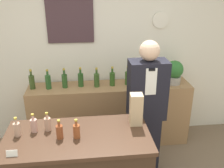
{
  "coord_description": "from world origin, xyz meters",
  "views": [
    {
      "loc": [
        -0.18,
        -1.5,
        2.29
      ],
      "look_at": [
        0.12,
        1.11,
        1.2
      ],
      "focal_mm": 40.0,
      "sensor_mm": 36.0,
      "label": 1
    }
  ],
  "objects": [
    {
      "name": "shelf_bottle_2",
      "position": [
        -0.46,
        1.72,
        1.03
      ],
      "size": [
        0.07,
        0.07,
        0.28
      ],
      "color": "#2B5324",
      "rests_on": "back_shelf"
    },
    {
      "name": "potted_plant",
      "position": [
        1.07,
        1.69,
        1.1
      ],
      "size": [
        0.25,
        0.25,
        0.34
      ],
      "color": "#9E998E",
      "rests_on": "back_shelf"
    },
    {
      "name": "price_card_left",
      "position": [
        -0.81,
        0.25,
        0.98
      ],
      "size": [
        0.09,
        0.02,
        0.06
      ],
      "color": "white",
      "rests_on": "display_counter"
    },
    {
      "name": "back_wall",
      "position": [
        -0.0,
        2.0,
        1.36
      ],
      "size": [
        5.2,
        0.09,
        2.7
      ],
      "color": "silver",
      "rests_on": "ground_plane"
    },
    {
      "name": "shelf_bottle_4",
      "position": [
        -0.03,
        1.7,
        1.03
      ],
      "size": [
        0.07,
        0.07,
        0.28
      ],
      "color": "#335424",
      "rests_on": "back_shelf"
    },
    {
      "name": "shelf_bottle_6",
      "position": [
        0.41,
        1.73,
        1.03
      ],
      "size": [
        0.07,
        0.07,
        0.28
      ],
      "color": "#2E5321",
      "rests_on": "back_shelf"
    },
    {
      "name": "counter_bottle_4",
      "position": [
        -0.28,
        0.46,
        1.02
      ],
      "size": [
        0.06,
        0.06,
        0.19
      ],
      "color": "brown",
      "rests_on": "display_counter"
    },
    {
      "name": "shelf_bottle_0",
      "position": [
        -0.9,
        1.73,
        1.03
      ],
      "size": [
        0.07,
        0.07,
        0.28
      ],
      "color": "#354A20",
      "rests_on": "back_shelf"
    },
    {
      "name": "counter_bottle_2",
      "position": [
        -0.56,
        0.62,
        1.02
      ],
      "size": [
        0.06,
        0.06,
        0.19
      ],
      "color": "tan",
      "rests_on": "display_counter"
    },
    {
      "name": "counter_bottle_0",
      "position": [
        -0.83,
        0.56,
        1.02
      ],
      "size": [
        0.06,
        0.06,
        0.19
      ],
      "color": "tan",
      "rests_on": "display_counter"
    },
    {
      "name": "shelf_bottle_7",
      "position": [
        0.63,
        1.71,
        1.03
      ],
      "size": [
        0.07,
        0.07,
        0.28
      ],
      "color": "#2C4C26",
      "rests_on": "back_shelf"
    },
    {
      "name": "shelf_bottle_3",
      "position": [
        -0.24,
        1.73,
        1.03
      ],
      "size": [
        0.07,
        0.07,
        0.28
      ],
      "color": "#275021",
      "rests_on": "back_shelf"
    },
    {
      "name": "counter_bottle_3",
      "position": [
        -0.43,
        0.47,
        1.02
      ],
      "size": [
        0.06,
        0.06,
        0.19
      ],
      "color": "brown",
      "rests_on": "display_counter"
    },
    {
      "name": "paper_bag",
      "position": [
        0.3,
        0.63,
        1.11
      ],
      "size": [
        0.13,
        0.12,
        0.33
      ],
      "color": "tan",
      "rests_on": "display_counter"
    },
    {
      "name": "shelf_bottle_5",
      "position": [
        0.19,
        1.72,
        1.03
      ],
      "size": [
        0.07,
        0.07,
        0.28
      ],
      "color": "#2E561F",
      "rests_on": "back_shelf"
    },
    {
      "name": "shelf_bottle_1",
      "position": [
        -0.68,
        1.7,
        1.03
      ],
      "size": [
        0.07,
        0.07,
        0.28
      ],
      "color": "#285526",
      "rests_on": "back_shelf"
    },
    {
      "name": "shopkeeper",
      "position": [
        0.52,
        1.03,
        0.85
      ],
      "size": [
        0.43,
        0.27,
        1.71
      ],
      "color": "black",
      "rests_on": "ground_plane"
    },
    {
      "name": "back_shelf",
      "position": [
        0.16,
        1.72,
        0.46
      ],
      "size": [
        2.29,
        0.45,
        0.92
      ],
      "color": "#9E754C",
      "rests_on": "ground_plane"
    },
    {
      "name": "counter_bottle_1",
      "position": [
        -0.69,
        0.61,
        1.02
      ],
      "size": [
        0.06,
        0.06,
        0.19
      ],
      "color": "tan",
      "rests_on": "display_counter"
    },
    {
      "name": "shelf_bottle_8",
      "position": [
        0.85,
        1.71,
        1.03
      ],
      "size": [
        0.07,
        0.07,
        0.28
      ],
      "color": "#344A20",
      "rests_on": "back_shelf"
    }
  ]
}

